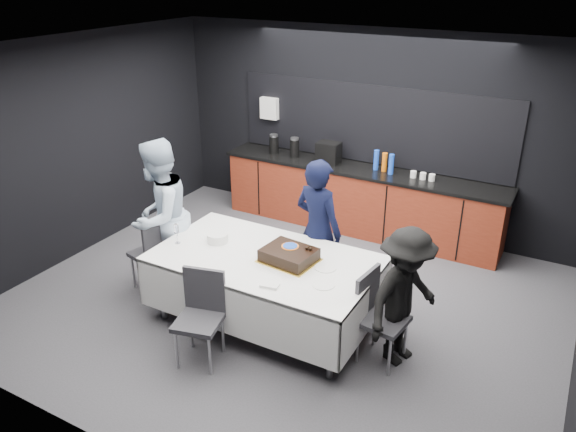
# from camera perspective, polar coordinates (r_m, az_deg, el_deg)

# --- Properties ---
(ground) EXTENTS (6.00, 6.00, 0.00)m
(ground) POSITION_cam_1_polar(r_m,az_deg,el_deg) (6.53, -0.43, -8.72)
(ground) COLOR #48484D
(ground) RESTS_ON ground
(room_shell) EXTENTS (6.04, 5.04, 2.82)m
(room_shell) POSITION_cam_1_polar(r_m,az_deg,el_deg) (5.73, -0.49, 7.01)
(room_shell) COLOR white
(room_shell) RESTS_ON ground
(kitchenette) EXTENTS (4.10, 0.64, 2.05)m
(kitchenette) POSITION_cam_1_polar(r_m,az_deg,el_deg) (8.07, 7.18, 2.22)
(kitchenette) COLOR maroon
(kitchenette) RESTS_ON ground
(party_table) EXTENTS (2.32, 1.32, 0.78)m
(party_table) POSITION_cam_1_polar(r_m,az_deg,el_deg) (5.90, -2.36, -5.39)
(party_table) COLOR #99999E
(party_table) RESTS_ON ground
(cake_assembly) EXTENTS (0.59, 0.50, 0.17)m
(cake_assembly) POSITION_cam_1_polar(r_m,az_deg,el_deg) (5.73, 0.11, -3.99)
(cake_assembly) COLOR gold
(cake_assembly) RESTS_ON party_table
(plate_stack) EXTENTS (0.23, 0.23, 0.10)m
(plate_stack) POSITION_cam_1_polar(r_m,az_deg,el_deg) (6.17, -7.16, -2.17)
(plate_stack) COLOR white
(plate_stack) RESTS_ON party_table
(loose_plate_near) EXTENTS (0.20, 0.20, 0.01)m
(loose_plate_near) POSITION_cam_1_polar(r_m,az_deg,el_deg) (5.66, -7.35, -5.32)
(loose_plate_near) COLOR white
(loose_plate_near) RESTS_ON party_table
(loose_plate_right_a) EXTENTS (0.22, 0.22, 0.01)m
(loose_plate_right_a) POSITION_cam_1_polar(r_m,az_deg,el_deg) (5.65, 3.84, -5.24)
(loose_plate_right_a) COLOR white
(loose_plate_right_a) RESTS_ON party_table
(loose_plate_right_b) EXTENTS (0.22, 0.22, 0.01)m
(loose_plate_right_b) POSITION_cam_1_polar(r_m,az_deg,el_deg) (5.37, 3.61, -6.96)
(loose_plate_right_b) COLOR white
(loose_plate_right_b) RESTS_ON party_table
(loose_plate_far) EXTENTS (0.21, 0.21, 0.01)m
(loose_plate_far) POSITION_cam_1_polar(r_m,az_deg,el_deg) (6.06, 0.25, -2.98)
(loose_plate_far) COLOR white
(loose_plate_far) RESTS_ON party_table
(fork_pile) EXTENTS (0.19, 0.14, 0.03)m
(fork_pile) POSITION_cam_1_polar(r_m,az_deg,el_deg) (5.33, -1.86, -7.03)
(fork_pile) COLOR white
(fork_pile) RESTS_ON party_table
(champagne_flute) EXTENTS (0.06, 0.06, 0.22)m
(champagne_flute) POSITION_cam_1_polar(r_m,az_deg,el_deg) (6.16, -11.27, -1.39)
(champagne_flute) COLOR white
(champagne_flute) RESTS_ON party_table
(chair_left) EXTENTS (0.51, 0.51, 0.92)m
(chair_left) POSITION_cam_1_polar(r_m,az_deg,el_deg) (6.68, -13.37, -3.33)
(chair_left) COLOR #303035
(chair_left) RESTS_ON ground
(chair_right) EXTENTS (0.47, 0.47, 0.92)m
(chair_right) POSITION_cam_1_polar(r_m,az_deg,el_deg) (5.50, 8.98, -9.47)
(chair_right) COLOR #303035
(chair_right) RESTS_ON ground
(chair_near) EXTENTS (0.51, 0.51, 0.92)m
(chair_near) POSITION_cam_1_polar(r_m,az_deg,el_deg) (5.51, -8.80, -9.38)
(chair_near) COLOR #303035
(chair_near) RESTS_ON ground
(person_center) EXTENTS (0.68, 0.52, 1.66)m
(person_center) POSITION_cam_1_polar(r_m,az_deg,el_deg) (6.30, 3.08, -1.40)
(person_center) COLOR black
(person_center) RESTS_ON ground
(person_left) EXTENTS (0.79, 0.96, 1.82)m
(person_left) POSITION_cam_1_polar(r_m,az_deg,el_deg) (6.59, -12.91, -0.06)
(person_left) COLOR #ADC3DA
(person_left) RESTS_ON ground
(person_right) EXTENTS (0.79, 1.03, 1.41)m
(person_right) POSITION_cam_1_polar(r_m,az_deg,el_deg) (5.43, 11.74, -8.07)
(person_right) COLOR black
(person_right) RESTS_ON ground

